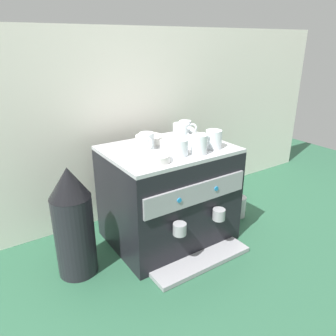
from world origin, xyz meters
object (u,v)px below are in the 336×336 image
ceramic_cup_5 (179,147)px  ceramic_bowl_0 (170,145)px  ceramic_cup_2 (186,127)px  ceramic_bowl_2 (193,141)px  milk_pitcher (238,206)px  ceramic_cup_3 (213,139)px  ceramic_cup_1 (147,142)px  ceramic_cup_4 (200,144)px  coffee_grinder (73,222)px  espresso_machine (169,194)px  ceramic_bowl_1 (149,139)px  ceramic_cup_0 (182,131)px  ceramic_bowl_3 (155,158)px

ceramic_cup_5 → ceramic_bowl_0: 0.10m
ceramic_cup_2 → ceramic_cup_5: size_ratio=0.83×
ceramic_bowl_2 → milk_pitcher: (0.31, -0.03, -0.42)m
ceramic_cup_3 → ceramic_cup_1: bearing=153.3°
ceramic_cup_4 → coffee_grinder: size_ratio=0.23×
espresso_machine → coffee_grinder: 0.47m
espresso_machine → ceramic_bowl_0: bearing=-98.3°
ceramic_bowl_1 → ceramic_cup_5: bearing=-86.0°
ceramic_cup_0 → ceramic_bowl_0: 0.18m
ceramic_cup_0 → ceramic_cup_1: (-0.24, -0.08, 0.00)m
ceramic_cup_1 → ceramic_cup_2: 0.34m
ceramic_bowl_2 → milk_pitcher: 0.53m
ceramic_cup_2 → ceramic_bowl_2: 0.20m
ceramic_bowl_3 → ceramic_bowl_1: bearing=65.1°
ceramic_bowl_2 → ceramic_bowl_0: bearing=175.2°
espresso_machine → ceramic_cup_2: (0.21, 0.16, 0.27)m
ceramic_cup_4 → ceramic_bowl_3: ceramic_cup_4 is taller
ceramic_bowl_2 → ceramic_bowl_3: size_ratio=0.83×
ceramic_cup_4 → ceramic_bowl_3: bearing=174.2°
ceramic_cup_5 → ceramic_bowl_2: (0.14, 0.09, -0.02)m
espresso_machine → ceramic_cup_5: bearing=-100.1°
ceramic_cup_2 → ceramic_bowl_1: 0.25m
ceramic_cup_2 → ceramic_cup_3: size_ratio=0.93×
milk_pitcher → coffee_grinder: bearing=177.3°
ceramic_cup_0 → ceramic_bowl_3: ceramic_cup_0 is taller
ceramic_cup_2 → ceramic_cup_0: bearing=-139.5°
ceramic_cup_3 → milk_pitcher: size_ratio=0.84×
coffee_grinder → espresso_machine: bearing=0.7°
ceramic_cup_1 → ceramic_cup_2: ceramic_cup_1 is taller
ceramic_bowl_0 → espresso_machine: bearing=81.7°
ceramic_cup_2 → ceramic_cup_5: bearing=-131.4°
ceramic_cup_0 → espresso_machine: bearing=-146.0°
ceramic_cup_2 → ceramic_bowl_2: (-0.09, -0.18, -0.02)m
ceramic_cup_2 → milk_pitcher: (0.22, -0.20, -0.44)m
ceramic_cup_1 → ceramic_cup_4: 0.23m
ceramic_bowl_2 → espresso_machine: bearing=170.3°
coffee_grinder → ceramic_cup_4: bearing=-13.9°
espresso_machine → coffee_grinder: coffee_grinder is taller
ceramic_cup_0 → ceramic_bowl_1: (-0.18, 0.02, -0.02)m
ceramic_cup_1 → ceramic_cup_4: size_ratio=0.96×
ceramic_cup_0 → ceramic_cup_3: bearing=-85.2°
ceramic_cup_1 → ceramic_bowl_2: 0.23m
espresso_machine → ceramic_bowl_3: ceramic_bowl_3 is taller
ceramic_cup_2 → ceramic_bowl_3: bearing=-142.4°
ceramic_cup_0 → coffee_grinder: 0.67m
ceramic_cup_5 → ceramic_cup_4: bearing=-19.7°
ceramic_cup_1 → milk_pitcher: size_ratio=0.92×
ceramic_bowl_3 → coffee_grinder: ceramic_bowl_3 is taller
ceramic_cup_5 → ceramic_bowl_2: size_ratio=1.09×
coffee_grinder → ceramic_cup_2: bearing=13.4°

